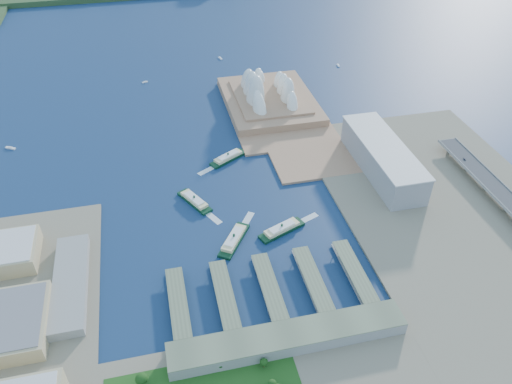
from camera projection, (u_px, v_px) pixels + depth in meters
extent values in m
plane|color=#0F2547|center=(238.00, 240.00, 519.60)|extent=(3000.00, 3000.00, 0.00)
cube|color=gray|center=(472.00, 235.00, 523.25)|extent=(240.00, 500.00, 3.00)
cube|color=#9F7557|center=(274.00, 110.00, 738.15)|extent=(135.00, 220.00, 3.00)
cube|color=gray|center=(382.00, 158.00, 603.63)|extent=(45.00, 155.00, 35.00)
cube|color=gray|center=(288.00, 338.00, 412.84)|extent=(200.00, 28.00, 12.00)
imported|color=slate|center=(465.00, 159.00, 610.67)|extent=(1.95, 4.79, 1.39)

